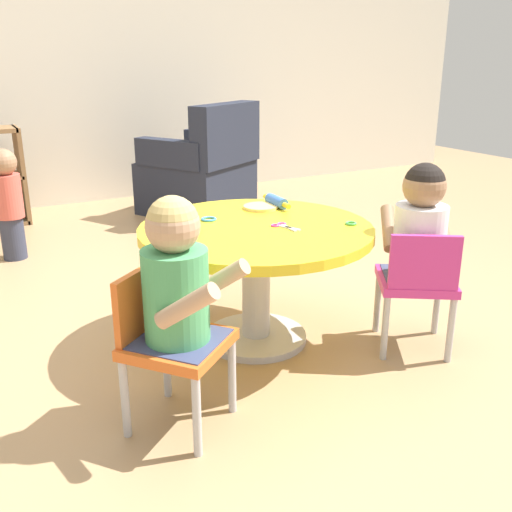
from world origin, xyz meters
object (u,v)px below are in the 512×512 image
(craft_table, at_px, (256,252))
(seated_child_right, at_px, (420,226))
(rolling_pin, at_px, (277,201))
(craft_scissors, at_px, (283,226))
(toddler_standing, at_px, (8,201))
(child_chair_right, at_px, (417,282))
(armchair_dark, at_px, (202,173))
(seated_child_left, at_px, (177,277))
(child_chair_left, at_px, (169,340))

(craft_table, xyz_separation_m, seated_child_right, (0.56, -0.36, 0.12))
(rolling_pin, distance_m, craft_scissors, 0.34)
(seated_child_right, xyz_separation_m, toddler_standing, (-1.32, 2.04, -0.17))
(toddler_standing, xyz_separation_m, rolling_pin, (1.01, -1.43, 0.18))
(child_chair_right, height_order, craft_scissors, child_chair_right)
(child_chair_right, relative_size, armchair_dark, 0.55)
(armchair_dark, height_order, toddler_standing, armchair_dark)
(seated_child_right, xyz_separation_m, rolling_pin, (-0.31, 0.60, 0.01))
(child_chair_right, distance_m, rolling_pin, 0.74)
(seated_child_right, distance_m, craft_scissors, 0.55)
(armchair_dark, height_order, craft_scissors, armchair_dark)
(craft_table, xyz_separation_m, rolling_pin, (0.24, 0.24, 0.14))
(seated_child_right, relative_size, toddler_standing, 0.76)
(armchair_dark, bearing_deg, seated_child_right, -93.40)
(toddler_standing, bearing_deg, seated_child_left, -83.22)
(craft_scissors, bearing_deg, seated_child_left, -149.43)
(child_chair_left, distance_m, toddler_standing, 2.08)
(seated_child_left, bearing_deg, child_chair_left, 128.72)
(craft_scissors, bearing_deg, rolling_pin, 63.56)
(seated_child_left, bearing_deg, seated_child_right, 3.10)
(craft_table, distance_m, child_chair_right, 0.67)
(seated_child_right, distance_m, rolling_pin, 0.68)
(craft_table, height_order, child_chair_right, child_chair_right)
(seated_child_left, bearing_deg, craft_scissors, 30.57)
(armchair_dark, relative_size, rolling_pin, 4.21)
(seated_child_left, height_order, child_chair_right, seated_child_left)
(seated_child_left, height_order, seated_child_right, same)
(child_chair_right, xyz_separation_m, rolling_pin, (-0.29, 0.64, 0.24))
(child_chair_left, relative_size, craft_scissors, 3.83)
(seated_child_right, distance_m, toddler_standing, 2.43)
(seated_child_right, xyz_separation_m, armchair_dark, (0.15, 2.52, -0.22))
(craft_table, height_order, child_chair_left, child_chair_left)
(armchair_dark, bearing_deg, seated_child_left, -115.40)
(seated_child_right, bearing_deg, child_chair_right, -123.41)
(child_chair_left, bearing_deg, craft_scissors, 27.39)
(seated_child_left, xyz_separation_m, seated_child_right, (1.07, 0.06, 0.00))
(seated_child_left, height_order, craft_scissors, seated_child_left)
(seated_child_left, xyz_separation_m, craft_scissors, (0.61, 0.36, -0.01))
(child_chair_right, distance_m, toddler_standing, 2.44)
(rolling_pin, xyz_separation_m, craft_scissors, (-0.15, -0.30, -0.02))
(child_chair_right, bearing_deg, craft_scissors, 142.99)
(child_chair_left, bearing_deg, armchair_dark, 63.87)
(seated_child_left, bearing_deg, rolling_pin, 41.12)
(craft_scissors, bearing_deg, child_chair_right, -37.01)
(toddler_standing, bearing_deg, child_chair_left, -83.80)
(child_chair_left, xyz_separation_m, seated_child_left, (0.02, -0.03, 0.23))
(child_chair_right, height_order, armchair_dark, armchair_dark)
(rolling_pin, bearing_deg, child_chair_right, -65.36)
(child_chair_right, height_order, seated_child_right, seated_child_right)
(seated_child_right, relative_size, craft_scissors, 3.65)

